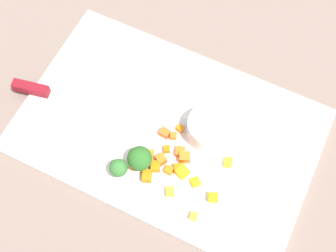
{
  "coord_description": "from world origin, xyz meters",
  "views": [
    {
      "loc": [
        -0.14,
        0.29,
        0.72
      ],
      "look_at": [
        0.0,
        0.0,
        0.02
      ],
      "focal_mm": 49.84,
      "sensor_mm": 36.0,
      "label": 1
    }
  ],
  "objects": [
    {
      "name": "carrot_dice_2",
      "position": [
        -0.02,
        0.06,
        0.02
      ],
      "size": [
        0.02,
        0.02,
        0.01
      ],
      "primitive_type": "cube",
      "rotation": [
        0.0,
        0.0,
        2.58
      ],
      "color": "orange",
      "rests_on": "cutting_board"
    },
    {
      "name": "carrot_dice_1",
      "position": [
        -0.03,
        0.07,
        0.02
      ],
      "size": [
        0.01,
        0.01,
        0.01
      ],
      "primitive_type": "cube",
      "rotation": [
        0.0,
        0.0,
        3.07
      ],
      "color": "orange",
      "rests_on": "cutting_board"
    },
    {
      "name": "pepper_dice_4",
      "position": [
        -0.11,
        0.08,
        0.02
      ],
      "size": [
        0.02,
        0.02,
        0.01
      ],
      "primitive_type": "cube",
      "rotation": [
        0.0,
        0.0,
        1.93
      ],
      "color": "yellow",
      "rests_on": "cutting_board"
    },
    {
      "name": "carrot_dice_7",
      "position": [
        -0.01,
        0.07,
        0.02
      ],
      "size": [
        0.02,
        0.02,
        0.01
      ],
      "primitive_type": "cube",
      "rotation": [
        0.0,
        0.0,
        1.96
      ],
      "color": "orange",
      "rests_on": "cutting_board"
    },
    {
      "name": "cutting_board",
      "position": [
        0.0,
        0.0,
        0.01
      ],
      "size": [
        0.48,
        0.31,
        0.01
      ],
      "primitive_type": "cube",
      "color": "white",
      "rests_on": "ground_plane"
    },
    {
      "name": "broccoli_floret_1",
      "position": [
        0.01,
        0.08,
        0.04
      ],
      "size": [
        0.04,
        0.04,
        0.05
      ],
      "color": "#8DB066",
      "rests_on": "cutting_board"
    },
    {
      "name": "carrot_dice_6",
      "position": [
        -0.01,
        0.09,
        0.02
      ],
      "size": [
        0.02,
        0.02,
        0.02
      ],
      "primitive_type": "cube",
      "rotation": [
        0.0,
        0.0,
        1.95
      ],
      "color": "orange",
      "rests_on": "cutting_board"
    },
    {
      "name": "carrot_dice_8",
      "position": [
        -0.0,
        0.01,
        0.02
      ],
      "size": [
        0.02,
        0.01,
        0.01
      ],
      "primitive_type": "cube",
      "rotation": [
        0.0,
        0.0,
        3.03
      ],
      "color": "orange",
      "rests_on": "cutting_board"
    },
    {
      "name": "carrot_dice_11",
      "position": [
        -0.05,
        0.06,
        0.02
      ],
      "size": [
        0.02,
        0.02,
        0.01
      ],
      "primitive_type": "cube",
      "rotation": [
        0.0,
        0.0,
        2.11
      ],
      "color": "orange",
      "rests_on": "cutting_board"
    },
    {
      "name": "pepper_dice_1",
      "position": [
        -0.08,
        0.07,
        0.02
      ],
      "size": [
        0.02,
        0.02,
        0.01
      ],
      "primitive_type": "cube",
      "rotation": [
        0.0,
        0.0,
        2.41
      ],
      "color": "yellow",
      "rests_on": "cutting_board"
    },
    {
      "name": "prep_bowl",
      "position": [
        -0.06,
        -0.02,
        0.03
      ],
      "size": [
        0.07,
        0.07,
        0.04
      ],
      "primitive_type": "cylinder",
      "color": "white",
      "rests_on": "cutting_board"
    },
    {
      "name": "carrot_dice_10",
      "position": [
        -0.02,
        -0.01,
        0.02
      ],
      "size": [
        0.01,
        0.01,
        0.01
      ],
      "primitive_type": "cube",
      "rotation": [
        0.0,
        0.0,
        2.96
      ],
      "color": "orange",
      "rests_on": "cutting_board"
    },
    {
      "name": "pepper_dice_2",
      "position": [
        -0.05,
        0.1,
        0.02
      ],
      "size": [
        0.02,
        0.02,
        0.01
      ],
      "primitive_type": "cube",
      "rotation": [
        0.0,
        0.0,
        2.04
      ],
      "color": "yellow",
      "rests_on": "cutting_board"
    },
    {
      "name": "pepper_dice_3",
      "position": [
        -0.05,
        0.06,
        0.02
      ],
      "size": [
        0.02,
        0.02,
        0.01
      ],
      "primitive_type": "cube",
      "rotation": [
        0.0,
        0.0,
        1.15
      ],
      "color": "yellow",
      "rests_on": "cutting_board"
    },
    {
      "name": "carrot_dice_3",
      "position": [
        -0.05,
        0.04,
        0.02
      ],
      "size": [
        0.02,
        0.02,
        0.02
      ],
      "primitive_type": "cube",
      "rotation": [
        0.0,
        0.0,
        2.0
      ],
      "color": "orange",
      "rests_on": "cutting_board"
    },
    {
      "name": "carrot_dice_4",
      "position": [
        -0.04,
        0.03,
        0.02
      ],
      "size": [
        0.02,
        0.02,
        0.01
      ],
      "primitive_type": "cube",
      "rotation": [
        0.0,
        0.0,
        1.84
      ],
      "color": "orange",
      "rests_on": "cutting_board"
    },
    {
      "name": "broccoli_floret_0",
      "position": [
        0.04,
        0.1,
        0.03
      ],
      "size": [
        0.03,
        0.03,
        0.04
      ],
      "color": "#90AA57",
      "rests_on": "cutting_board"
    },
    {
      "name": "carrot_dice_5",
      "position": [
        -0.01,
        0.01,
        0.02
      ],
      "size": [
        0.01,
        0.01,
        0.01
      ],
      "primitive_type": "cube",
      "rotation": [
        0.0,
        0.0,
        2.02
      ],
      "color": "orange",
      "rests_on": "cutting_board"
    },
    {
      "name": "pepper_dice_0",
      "position": [
        -0.1,
        0.12,
        0.02
      ],
      "size": [
        0.01,
        0.01,
        0.01
      ],
      "primitive_type": "cube",
      "rotation": [
        0.0,
        0.0,
        0.15
      ],
      "color": "yellow",
      "rests_on": "cutting_board"
    },
    {
      "name": "carrot_dice_0",
      "position": [
        -0.02,
        0.04,
        0.02
      ],
      "size": [
        0.01,
        0.01,
        0.01
      ],
      "primitive_type": "cube",
      "rotation": [
        0.0,
        0.0,
        2.13
      ],
      "color": "orange",
      "rests_on": "cutting_board"
    },
    {
      "name": "chef_knife",
      "position": [
        0.16,
        0.02,
        0.02
      ],
      "size": [
        0.34,
        0.09,
        0.02
      ],
      "rotation": [
        0.0,
        0.0,
        3.35
      ],
      "color": "silver",
      "rests_on": "cutting_board"
    },
    {
      "name": "carrot_dice_12",
      "position": [
        0.02,
        0.08,
        0.02
      ],
      "size": [
        0.01,
        0.01,
        0.01
      ],
      "primitive_type": "cube",
      "rotation": [
        0.0,
        0.0,
        0.3
      ],
      "color": "orange",
      "rests_on": "cutting_board"
    },
    {
      "name": "pepper_dice_5",
      "position": [
        -0.11,
        0.01,
        0.02
      ],
      "size": [
        0.02,
        0.02,
        0.01
      ],
      "primitive_type": "cube",
      "rotation": [
        0.0,
        0.0,
        1.82
      ],
      "color": "yellow",
      "rests_on": "cutting_board"
    },
    {
      "name": "carrot_dice_9",
      "position": [
        0.01,
        0.06,
        0.02
      ],
      "size": [
        0.02,
        0.02,
        0.01
      ],
      "primitive_type": "cube",
      "rotation": [
        0.0,
        0.0,
        1.93
      ],
      "color": "orange",
      "rests_on": "cutting_board"
    },
    {
      "name": "ground_plane",
      "position": [
        0.0,
        0.0,
        0.0
      ],
      "size": [
        4.0,
        4.0,
        0.0
      ],
      "primitive_type": "plane",
      "color": "gray"
    }
  ]
}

